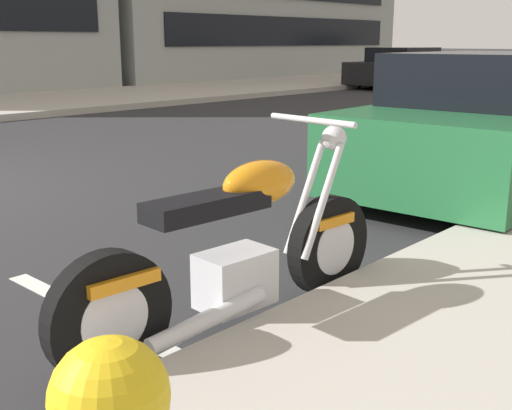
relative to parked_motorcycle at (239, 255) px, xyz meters
name	(u,v)px	position (x,y,z in m)	size (l,w,h in m)	color
sidewalk_far_curb	(214,89)	(11.56, 12.32, -0.35)	(120.00, 5.00, 0.14)	#ADA89E
parking_stall_stripe	(114,324)	(-0.44, 0.54, -0.42)	(0.12, 2.20, 0.01)	silver
parked_motorcycle	(239,255)	(0.00, 0.00, 0.00)	(2.15, 0.62, 1.11)	black
parked_car_far_down_curb	(494,126)	(4.28, 0.45, 0.24)	(4.25, 2.00, 1.41)	#236638
car_opposite_curb	(401,68)	(17.22, 9.11, 0.21)	(4.31, 1.86, 1.32)	black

